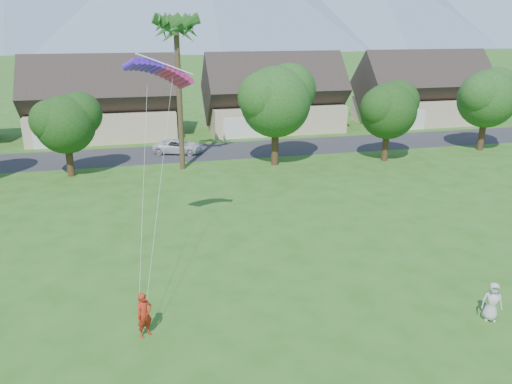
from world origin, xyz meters
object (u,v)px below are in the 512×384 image
object	(u,v)px
kite_flyer	(144,315)
watcher	(492,302)
parafoil_kite	(160,69)
parked_car	(178,147)

from	to	relation	value
kite_flyer	watcher	size ratio (longest dim) A/B	1.10
parafoil_kite	watcher	bearing A→B (deg)	-64.71
watcher	parked_car	world-z (taller)	watcher
kite_flyer	parafoil_kite	xyz separation A→B (m)	(1.53, 7.71, 8.72)
kite_flyer	parked_car	bearing A→B (deg)	49.59
watcher	kite_flyer	bearing A→B (deg)	-165.11
kite_flyer	watcher	bearing A→B (deg)	-41.75
watcher	parafoil_kite	size ratio (longest dim) A/B	0.47
parafoil_kite	parked_car	bearing A→B (deg)	57.57
kite_flyer	parked_car	xyz separation A→B (m)	(3.88, 29.32, -0.28)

